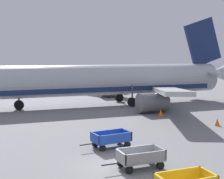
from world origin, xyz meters
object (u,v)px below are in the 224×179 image
airplane (114,80)px  baggage_cart_third_in_row (111,139)px  baggage_cart_second_in_row (140,158)px  traffic_cone_mid_apron (161,113)px  traffic_cone_near_plane (217,122)px

airplane → baggage_cart_third_in_row: (-2.22, -18.81, -2.45)m
baggage_cart_second_in_row → baggage_cart_third_in_row: (-1.23, 4.20, 0.00)m
baggage_cart_second_in_row → traffic_cone_mid_apron: bearing=71.8°
baggage_cart_second_in_row → traffic_cone_near_plane: (8.76, 10.01, -0.28)m
airplane → traffic_cone_mid_apron: 9.59m
baggage_cart_second_in_row → baggage_cart_third_in_row: size_ratio=1.01×
baggage_cart_third_in_row → traffic_cone_mid_apron: baggage_cart_third_in_row is taller
airplane → baggage_cart_third_in_row: size_ratio=10.45×
traffic_cone_near_plane → traffic_cone_mid_apron: (-3.93, 4.63, 0.04)m
airplane → traffic_cone_near_plane: 15.38m
baggage_cart_second_in_row → airplane: bearing=87.5°
traffic_cone_near_plane → baggage_cart_second_in_row: bearing=-131.2°
traffic_cone_near_plane → traffic_cone_mid_apron: 6.07m
baggage_cart_second_in_row → traffic_cone_near_plane: size_ratio=5.57×
traffic_cone_mid_apron → traffic_cone_near_plane: bearing=-49.6°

